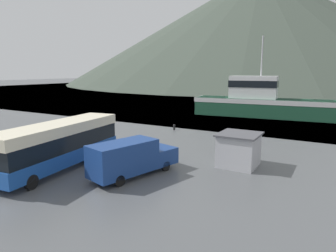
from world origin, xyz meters
name	(u,v)px	position (x,y,z in m)	size (l,w,h in m)	color
water_surface	(299,86)	(0.00, 145.62, 0.00)	(240.00, 240.00, 0.00)	slate
hill_backdrop	(258,28)	(-26.32, 170.82, 30.20)	(208.84, 208.84, 60.41)	#3D473D
tour_bus	(60,143)	(-0.17, 7.95, 1.85)	(3.77, 10.73, 3.29)	#194799
delivery_van	(131,157)	(5.13, 9.17, 1.27)	(3.54, 6.66, 2.40)	navy
fishing_boat	(264,102)	(6.81, 40.13, 2.24)	(21.92, 6.34, 11.89)	#1E5138
storage_bin	(2,152)	(-5.84, 7.10, 0.61)	(1.41, 1.35, 1.19)	teal
dock_kiosk	(239,150)	(10.61, 14.82, 1.22)	(2.85, 3.03, 2.42)	#B2B2B7
mooring_bollard	(174,127)	(0.05, 24.36, 0.36)	(0.28, 0.28, 0.67)	black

